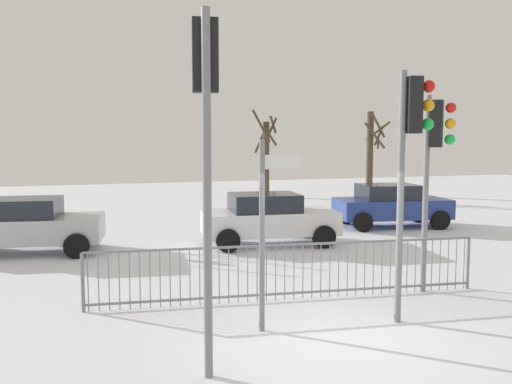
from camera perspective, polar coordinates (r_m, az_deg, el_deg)
name	(u,v)px	position (r m, az deg, el deg)	size (l,w,h in m)	color
ground_plane	(337,336)	(8.74, 8.51, -14.75)	(60.00, 60.00, 0.00)	white
traffic_light_rear_right	(206,111)	(6.85, -5.30, 8.44)	(0.35, 0.56, 4.60)	slate
traffic_light_rear_left	(435,149)	(11.06, 18.31, 4.32)	(0.48, 0.46, 3.87)	slate
traffic_light_foreground_left	(411,140)	(9.12, 15.98, 5.32)	(0.56, 0.36, 4.12)	slate
direction_sign_post	(265,225)	(8.48, 0.98, -3.45)	(0.76, 0.27, 3.02)	slate
pedestrian_guard_railing	(289,271)	(10.33, 3.52, -8.26)	(7.49, 0.83, 1.07)	slate
car_silver_far	(26,225)	(15.57, -22.97, -3.18)	(3.99, 2.35, 1.47)	#B2B5BA
car_blue_mid	(391,205)	(19.23, 13.97, -1.30)	(4.00, 2.38, 1.47)	navy
car_white_trailing	(268,218)	(15.55, 1.28, -2.75)	(3.93, 2.19, 1.47)	silver
bare_tree_left	(266,154)	(28.35, 1.06, 3.97)	(1.41, 1.40, 4.52)	#473828
bare_tree_centre	(371,150)	(29.99, 12.00, 4.35)	(1.71, 1.80, 4.48)	#473828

